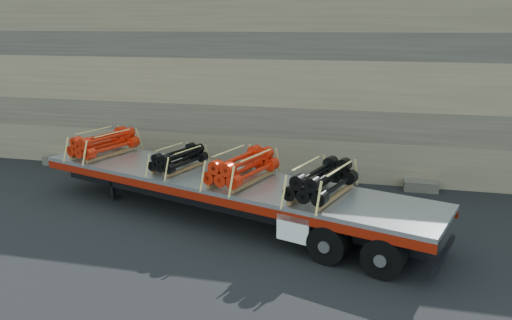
% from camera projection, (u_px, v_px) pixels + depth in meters
% --- Properties ---
extents(ground, '(120.00, 120.00, 0.00)m').
position_uv_depth(ground, '(196.00, 221.00, 15.45)').
color(ground, black).
rests_on(ground, ground).
extents(rock_wall, '(44.00, 3.00, 7.00)m').
position_uv_depth(rock_wall, '(248.00, 83.00, 20.62)').
color(rock_wall, '#7A6B54').
rests_on(rock_wall, ground).
extents(trailer, '(13.46, 6.54, 1.33)m').
position_uv_depth(trailer, '(223.00, 198.00, 15.51)').
color(trailer, '#AEB1B6').
rests_on(trailer, ground).
extents(bundle_front, '(1.82, 2.57, 0.82)m').
position_uv_depth(bundle_front, '(104.00, 144.00, 17.84)').
color(bundle_front, red).
rests_on(bundle_front, trailer).
extents(bundle_midfront, '(1.48, 2.09, 0.67)m').
position_uv_depth(bundle_midfront, '(179.00, 159.00, 16.12)').
color(bundle_midfront, black).
rests_on(bundle_midfront, trailer).
extents(bundle_midrear, '(1.87, 2.64, 0.85)m').
position_uv_depth(bundle_midrear, '(242.00, 168.00, 14.86)').
color(bundle_midrear, red).
rests_on(bundle_midrear, trailer).
extents(bundle_rear, '(1.86, 2.63, 0.84)m').
position_uv_depth(bundle_rear, '(322.00, 182.00, 13.56)').
color(bundle_rear, black).
rests_on(bundle_rear, trailer).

